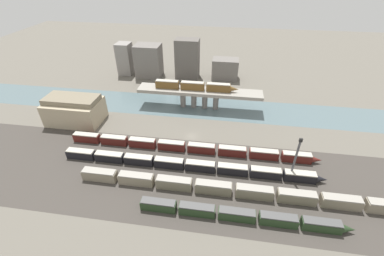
{
  "coord_description": "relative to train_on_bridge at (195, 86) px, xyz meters",
  "views": [
    {
      "loc": [
        13.17,
        -87.4,
        64.53
      ],
      "look_at": [
        0.0,
        0.67,
        3.88
      ],
      "focal_mm": 24.0,
      "sensor_mm": 36.0,
      "label": 1
    }
  ],
  "objects": [
    {
      "name": "city_block_left",
      "position": [
        -34.03,
        36.06,
        -1.87
      ],
      "size": [
        15.43,
        12.06,
        19.5
      ],
      "primitive_type": "cube",
      "color": "slate",
      "rests_on": "ground"
    },
    {
      "name": "train_yard_mid",
      "position": [
        21.66,
        -54.72,
        -9.68
      ],
      "size": [
        106.75,
        3.18,
        3.94
      ],
      "color": "gray",
      "rests_on": "ground"
    },
    {
      "name": "train_yard_outer",
      "position": [
        2.77,
        -35.03,
        -9.82
      ],
      "size": [
        97.74,
        2.78,
        3.65
      ],
      "color": "#5B1E19",
      "rests_on": "ground"
    },
    {
      "name": "railbed_yard",
      "position": [
        2.19,
        -49.35,
        -11.61
      ],
      "size": [
        280.0,
        42.0,
        0.01
      ],
      "primitive_type": "cube",
      "color": "#423D38",
      "rests_on": "ground"
    },
    {
      "name": "city_block_far_left",
      "position": [
        -49.87,
        37.51,
        -1.92
      ],
      "size": [
        8.51,
        9.24,
        19.4
      ],
      "primitive_type": "cube",
      "color": "gray",
      "rests_on": "ground"
    },
    {
      "name": "ground_plane",
      "position": [
        2.19,
        -25.35,
        -11.62
      ],
      "size": [
        400.0,
        400.0,
        0.0
      ],
      "primitive_type": "plane",
      "color": "#666056"
    },
    {
      "name": "bridge",
      "position": [
        2.19,
        -0.0,
        -3.76
      ],
      "size": [
        60.68,
        8.9,
        9.71
      ],
      "color": "gray",
      "rests_on": "ground"
    },
    {
      "name": "train_on_bridge",
      "position": [
        0.0,
        0.0,
        0.0
      ],
      "size": [
        40.37,
        2.75,
        3.91
      ],
      "color": "brown",
      "rests_on": "bridge"
    },
    {
      "name": "river_water",
      "position": [
        2.19,
        -0.0,
        -11.62
      ],
      "size": [
        320.0,
        21.99,
        0.01
      ],
      "primitive_type": "cube",
      "color": "slate",
      "rests_on": "ground"
    },
    {
      "name": "train_yard_far",
      "position": [
        3.93,
        -45.08,
        -9.9
      ],
      "size": [
        94.15,
        2.96,
        3.5
      ],
      "color": "black",
      "rests_on": "ground"
    },
    {
      "name": "train_yard_near",
      "position": [
        22.65,
        -63.89,
        -9.95
      ],
      "size": [
        61.42,
        2.87,
        3.41
      ],
      "color": "#23381E",
      "rests_on": "ground"
    },
    {
      "name": "city_block_center",
      "position": [
        -9.95,
        37.4,
        0.12
      ],
      "size": [
        14.14,
        9.31,
        23.48
      ],
      "primitive_type": "cube",
      "color": "#605B56",
      "rests_on": "ground"
    },
    {
      "name": "city_block_right",
      "position": [
        13.22,
        39.02,
        -5.54
      ],
      "size": [
        15.68,
        10.23,
        12.15
      ],
      "primitive_type": "cube",
      "color": "slate",
      "rests_on": "ground"
    },
    {
      "name": "signal_tower",
      "position": [
        39.52,
        -44.49,
        -2.97
      ],
      "size": [
        1.0,
        0.74,
        16.98
      ],
      "color": "#4C4C51",
      "rests_on": "ground"
    },
    {
      "name": "warehouse_building",
      "position": [
        -52.31,
        -20.98,
        -5.73
      ],
      "size": [
        23.88,
        15.11,
        12.39
      ],
      "color": "tan",
      "rests_on": "ground"
    }
  ]
}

